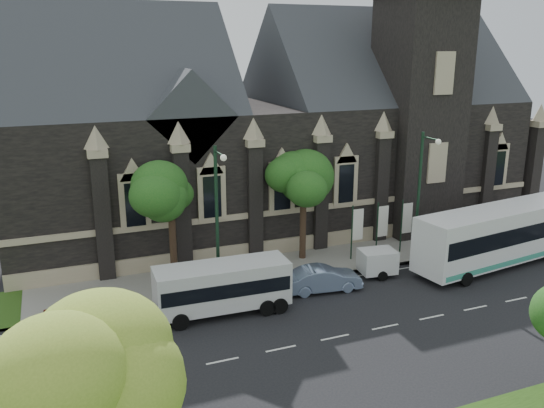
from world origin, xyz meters
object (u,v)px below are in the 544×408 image
banner_flag_left (356,228)px  box_trailer (377,261)px  street_lamp_mid (218,213)px  car_far_red (85,312)px  tour_coach (503,234)px  banner_flag_right (405,221)px  tree_walk_left (173,191)px  tree_walk_right (305,177)px  tree_park_near (105,357)px  banner_flag_center (381,225)px  shuttle_bus (223,285)px  sedan (323,279)px  street_lamp_near (421,191)px

banner_flag_left → box_trailer: size_ratio=1.20×
street_lamp_mid → car_far_red: size_ratio=2.15×
banner_flag_left → car_far_red: (-18.00, -2.80, -1.67)m
tour_coach → banner_flag_right: bearing=131.1°
tree_walk_left → banner_flag_right: size_ratio=1.91×
banner_flag_right → box_trailer: size_ratio=1.20×
banner_flag_left → banner_flag_right: size_ratio=1.00×
tree_walk_right → tour_coach: size_ratio=0.56×
tree_walk_right → box_trailer: tree_walk_right is taller
tree_park_near → banner_flag_center: size_ratio=2.14×
tree_walk_right → tour_coach: (11.95, -5.95, -3.64)m
shuttle_bus → car_far_red: size_ratio=1.79×
banner_flag_left → box_trailer: banner_flag_left is taller
tree_park_near → tour_coach: 30.44m
street_lamp_mid → banner_flag_left: (10.29, 1.91, -2.73)m
tree_park_near → box_trailer: (18.07, 14.90, -5.43)m
box_trailer → sedan: bearing=-162.7°
street_lamp_mid → box_trailer: 11.14m
banner_flag_left → tree_walk_left: bearing=172.0°
tree_walk_left → tour_coach: bearing=-15.8°
box_trailer → banner_flag_left: bearing=97.6°
tree_walk_right → tree_park_near: bearing=-127.6°
tree_walk_right → street_lamp_near: 7.72m
shuttle_bus → car_far_red: (-7.23, 1.39, -0.94)m
street_lamp_near → sedan: 9.25m
shuttle_bus → box_trailer: 10.89m
street_lamp_mid → tree_walk_left: bearing=116.5°
street_lamp_mid → tour_coach: size_ratio=0.64×
tree_park_near → tree_walk_left: bearing=72.9°
banner_flag_center → banner_flag_right: size_ratio=1.00×
street_lamp_near → box_trailer: size_ratio=2.69×
banner_flag_right → car_far_red: (-22.00, -2.80, -1.67)m
sedan → banner_flag_right: bearing=-59.3°
tour_coach → car_far_red: 26.96m
tree_park_near → street_lamp_mid: size_ratio=0.95×
tree_walk_right → box_trailer: (3.09, -4.58, -4.83)m
shuttle_bus → car_far_red: shuttle_bus is taller
banner_flag_left → shuttle_bus: 11.58m
sedan → tree_walk_right: bearing=-5.6°
banner_flag_center → banner_flag_right: bearing=0.0°
tree_walk_right → banner_flag_left: bearing=-29.1°
car_far_red → tree_park_near: bearing=178.8°
car_far_red → banner_flag_left: bearing=-82.1°
tree_walk_left → tree_walk_right: bearing=0.1°
street_lamp_mid → banner_flag_left: bearing=10.5°
banner_flag_left → street_lamp_near: bearing=-27.2°
banner_flag_left → tour_coach: (8.87, -4.24, -0.20)m
shuttle_bus → sedan: bearing=6.9°
tree_walk_left → banner_flag_center: tree_walk_left is taller
tree_park_near → banner_flag_left: tree_park_near is taller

